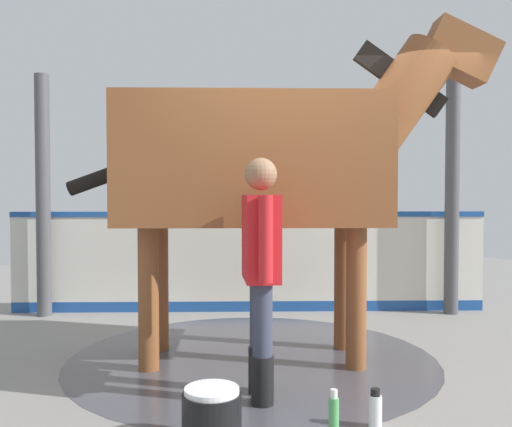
{
  "coord_description": "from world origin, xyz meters",
  "views": [
    {
      "loc": [
        3.58,
        -2.69,
        1.37
      ],
      "look_at": [
        0.12,
        -0.44,
        1.22
      ],
      "focal_mm": 39.05,
      "sensor_mm": 36.0,
      "label": 1
    }
  ],
  "objects_px": {
    "handler": "(261,262)",
    "bottle_spray": "(334,415)",
    "bottle_shampoo": "(375,410)",
    "horse": "(268,161)",
    "wash_bucket": "(212,417)"
  },
  "relations": [
    {
      "from": "bottle_shampoo",
      "to": "bottle_spray",
      "type": "xyz_separation_m",
      "value": [
        -0.03,
        -0.29,
        0.02
      ]
    },
    {
      "from": "horse",
      "to": "handler",
      "type": "bearing_deg",
      "value": -95.44
    },
    {
      "from": "handler",
      "to": "bottle_spray",
      "type": "bearing_deg",
      "value": 119.0
    },
    {
      "from": "horse",
      "to": "bottle_shampoo",
      "type": "distance_m",
      "value": 2.15
    },
    {
      "from": "handler",
      "to": "bottle_shampoo",
      "type": "relative_size",
      "value": 7.01
    },
    {
      "from": "handler",
      "to": "wash_bucket",
      "type": "distance_m",
      "value": 1.06
    },
    {
      "from": "bottle_spray",
      "to": "bottle_shampoo",
      "type": "bearing_deg",
      "value": 83.46
    },
    {
      "from": "horse",
      "to": "wash_bucket",
      "type": "xyz_separation_m",
      "value": [
        1.15,
        -1.15,
        -1.49
      ]
    },
    {
      "from": "wash_bucket",
      "to": "bottle_shampoo",
      "type": "bearing_deg",
      "value": 70.42
    },
    {
      "from": "horse",
      "to": "handler",
      "type": "xyz_separation_m",
      "value": [
        0.73,
        -0.55,
        -0.72
      ]
    },
    {
      "from": "horse",
      "to": "wash_bucket",
      "type": "bearing_deg",
      "value": -103.35
    },
    {
      "from": "bottle_spray",
      "to": "handler",
      "type": "bearing_deg",
      "value": -178.46
    },
    {
      "from": "handler",
      "to": "horse",
      "type": "bearing_deg",
      "value": -99.56
    },
    {
      "from": "horse",
      "to": "wash_bucket",
      "type": "distance_m",
      "value": 2.21
    },
    {
      "from": "wash_bucket",
      "to": "handler",
      "type": "bearing_deg",
      "value": 125.24
    }
  ]
}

